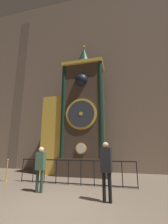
{
  "coord_description": "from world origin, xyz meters",
  "views": [
    {
      "loc": [
        1.84,
        -4.12,
        1.67
      ],
      "look_at": [
        -0.44,
        5.15,
        3.87
      ],
      "focal_mm": 24.0,
      "sensor_mm": 36.0,
      "label": 1
    }
  ],
  "objects_px": {
    "visitor_near": "(40,164)",
    "visitor_far": "(106,165)",
    "stanchion_post": "(6,174)",
    "clock_tower": "(78,118)"
  },
  "relations": [
    {
      "from": "clock_tower",
      "to": "visitor_far",
      "type": "height_order",
      "value": "clock_tower"
    },
    {
      "from": "visitor_far",
      "to": "clock_tower",
      "type": "bearing_deg",
      "value": 127.05
    },
    {
      "from": "clock_tower",
      "to": "stanchion_post",
      "type": "distance_m",
      "value": 4.98
    },
    {
      "from": "visitor_near",
      "to": "visitor_far",
      "type": "xyz_separation_m",
      "value": [
        2.58,
        -0.43,
        0.09
      ]
    },
    {
      "from": "visitor_near",
      "to": "clock_tower",
      "type": "bearing_deg",
      "value": 83.9
    },
    {
      "from": "visitor_near",
      "to": "stanchion_post",
      "type": "relative_size",
      "value": 1.56
    },
    {
      "from": "clock_tower",
      "to": "visitor_near",
      "type": "height_order",
      "value": "clock_tower"
    },
    {
      "from": "stanchion_post",
      "to": "clock_tower",
      "type": "bearing_deg",
      "value": 40.24
    },
    {
      "from": "visitor_near",
      "to": "visitor_far",
      "type": "bearing_deg",
      "value": -9.46
    },
    {
      "from": "clock_tower",
      "to": "stanchion_post",
      "type": "relative_size",
      "value": 8.35
    }
  ]
}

